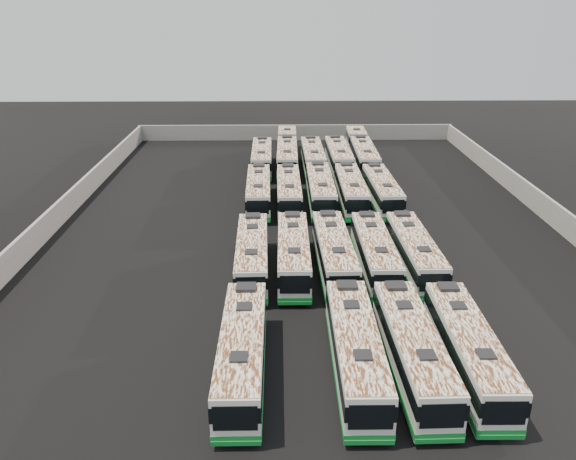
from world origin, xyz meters
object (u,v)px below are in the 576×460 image
object	(u,v)px
bus_front_right	(412,350)
bus_midback_center	(321,190)
bus_midfront_left	(293,254)
bus_back_far_right	(362,151)
bus_midback_left	(289,191)
bus_back_right	(339,157)
bus_midfront_far_left	(252,255)
bus_front_far_left	(242,352)
bus_front_center	(356,350)
bus_midfront_center	(334,253)
bus_back_center	(313,158)
bus_midback_right	(351,190)
bus_midfront_right	(375,253)
bus_midfront_far_right	(414,252)
bus_back_far_left	(262,158)
bus_front_far_right	(468,349)
bus_midback_far_left	(259,191)
bus_back_left	(287,151)
bus_midback_far_right	(382,191)

from	to	relation	value
bus_front_right	bus_midback_center	size ratio (longest dim) A/B	0.99
bus_midfront_left	bus_back_far_right	bearing A→B (deg)	73.31
bus_midback_left	bus_back_right	distance (m)	13.88
bus_midfront_far_left	bus_midfront_left	distance (m)	3.05
bus_front_far_left	bus_front_center	world-z (taller)	bus_front_center
bus_midfront_center	bus_back_center	distance (m)	26.96
bus_midback_right	bus_midback_left	bearing A→B (deg)	-178.52
bus_midfront_left	bus_back_center	xyz separation A→B (m)	(3.01, 26.89, 0.03)
bus_midfront_center	bus_midback_center	xyz separation A→B (m)	(0.04, 14.71, 0.02)
bus_midfront_right	bus_midfront_far_right	xyz separation A→B (m)	(2.97, 0.08, -0.00)
bus_midfront_far_left	bus_midback_right	size ratio (longest dim) A/B	0.99
bus_front_center	bus_front_right	bearing A→B (deg)	0.05
bus_front_center	bus_back_center	size ratio (longest dim) A/B	1.01
bus_midfront_far_right	bus_back_far_left	xyz separation A→B (m)	(-12.09, 26.87, 0.01)
bus_front_far_right	bus_midfront_center	world-z (taller)	bus_midfront_center
bus_front_far_left	bus_back_right	size ratio (longest dim) A/B	0.98
bus_front_far_left	bus_midback_right	xyz separation A→B (m)	(9.10, 27.13, -0.02)
bus_back_center	bus_back_far_left	bearing A→B (deg)	178.56
bus_front_far_left	bus_midback_far_left	world-z (taller)	bus_front_far_left
bus_midback_left	bus_front_far_left	bearing A→B (deg)	-96.59
bus_front_center	bus_back_left	xyz separation A→B (m)	(-3.01, 42.45, 0.00)
bus_midfront_far_left	bus_midfront_right	xyz separation A→B (m)	(9.12, 0.17, 0.00)
bus_front_right	bus_midback_far_right	world-z (taller)	bus_front_right
bus_midback_far_left	bus_back_far_left	size ratio (longest dim) A/B	0.99
bus_midback_far_right	bus_back_center	size ratio (longest dim) A/B	0.97
bus_back_left	bus_midback_right	bearing A→B (deg)	-67.64
bus_front_far_left	bus_midfront_far_left	bearing A→B (deg)	90.00
bus_back_left	bus_midfront_right	bearing A→B (deg)	-77.71
bus_midback_right	bus_back_center	size ratio (longest dim) A/B	0.99
bus_front_right	bus_midfront_right	bearing A→B (deg)	88.99
bus_midfront_right	bus_back_right	distance (m)	26.96
bus_back_center	bus_front_center	bearing A→B (deg)	-90.61
bus_front_far_right	bus_midfront_far_right	distance (m)	12.50
bus_midfront_right	bus_midback_left	xyz separation A→B (m)	(-6.14, 14.52, -0.01)
bus_midback_far_left	bus_back_left	bearing A→B (deg)	77.57
bus_front_center	bus_midback_far_right	bearing A→B (deg)	77.70
bus_midfront_far_left	bus_midback_far_left	distance (m)	14.79
bus_midback_far_right	bus_back_left	size ratio (longest dim) A/B	0.62
bus_midback_left	bus_midback_far_left	bearing A→B (deg)	177.62
bus_front_far_right	bus_back_left	world-z (taller)	bus_back_left
bus_midfront_far_left	bus_midback_left	bearing A→B (deg)	77.22
bus_front_right	bus_midfront_far_right	bearing A→B (deg)	75.68
bus_midback_right	bus_back_right	distance (m)	12.32
bus_midfront_left	bus_back_right	size ratio (longest dim) A/B	0.97
bus_midfront_center	bus_front_center	bearing A→B (deg)	-91.40
bus_front_far_left	bus_midfront_far_left	xyz separation A→B (m)	(-0.00, 12.32, -0.04)
bus_midback_far_left	bus_midback_right	bearing A→B (deg)	-1.10
bus_midback_center	bus_midback_far_right	distance (m)	6.04
bus_midback_far_right	bus_back_center	world-z (taller)	bus_back_center
bus_midfront_far_right	bus_back_center	world-z (taller)	bus_back_center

